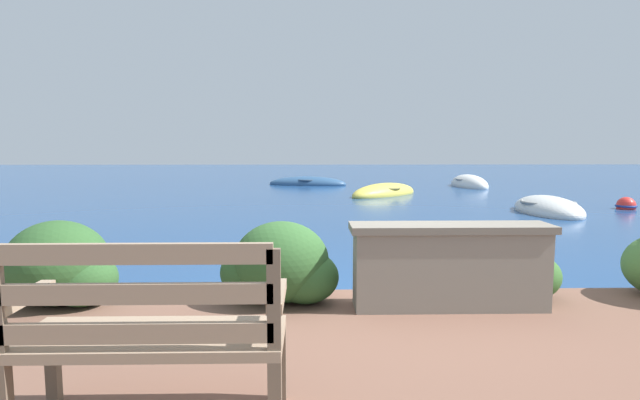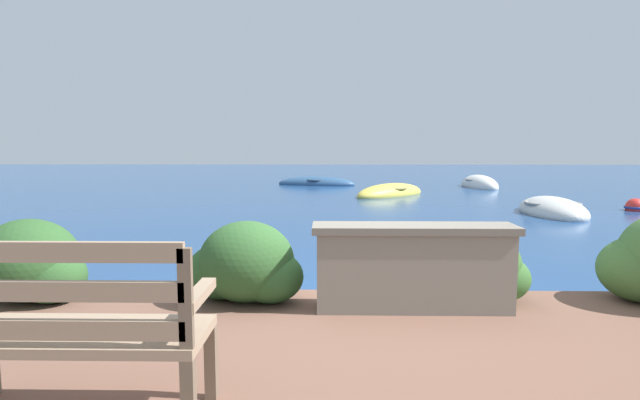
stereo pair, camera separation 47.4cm
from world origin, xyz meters
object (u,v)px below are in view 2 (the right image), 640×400
Objects in this scene: park_bench at (72,327)px; rowboat_far at (479,186)px; rowboat_nearest at (552,211)px; rowboat_outer at (316,184)px; rowboat_mid at (390,194)px; mooring_buoy at (635,207)px.

park_bench reaches higher than rowboat_far.
rowboat_nearest reaches higher than rowboat_outer.
rowboat_far reaches higher than rowboat_outer.
park_bench is at bearing 146.68° from rowboat_nearest.
rowboat_nearest reaches higher than rowboat_mid.
rowboat_outer is 6.68× the size of mooring_buoy.
park_bench is 18.16m from rowboat_outer.
mooring_buoy is at bearing -72.78° from rowboat_nearest.
rowboat_far is (0.61, 7.76, 0.01)m from rowboat_nearest.
park_bench is at bearing 152.05° from rowboat_far.
rowboat_nearest is 5.49m from rowboat_mid.
mooring_buoy is (8.74, 10.03, -0.62)m from park_bench.
mooring_buoy is (5.55, -3.77, 0.02)m from rowboat_mid.
rowboat_far is 0.83× the size of rowboat_outer.
rowboat_outer is at bearing 75.34° from rowboat_far.
rowboat_nearest is 10.49m from rowboat_outer.
rowboat_nearest is (6.42, 9.36, -0.64)m from park_bench.
rowboat_far is at bearing 175.32° from rowboat_mid.
rowboat_far is (3.84, 3.33, 0.01)m from rowboat_mid.
park_bench is 14.18m from rowboat_mid.
rowboat_mid is 5.01m from rowboat_outer.
park_bench is at bearing -131.08° from mooring_buoy.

